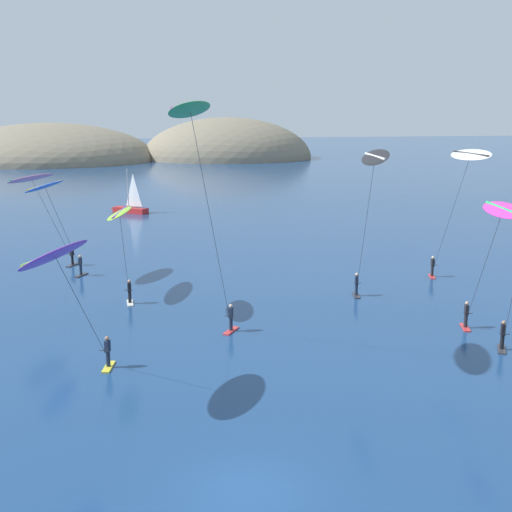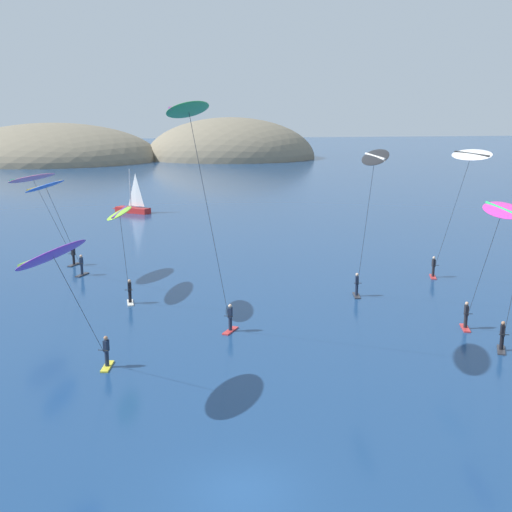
# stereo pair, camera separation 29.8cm
# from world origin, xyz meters

# --- Properties ---
(ground_plane) EXTENTS (600.00, 600.00, 0.00)m
(ground_plane) POSITION_xyz_m (0.00, 0.00, 0.00)
(ground_plane) COLOR navy
(headland_island) EXTENTS (100.15, 54.82, 22.63)m
(headland_island) POSITION_xyz_m (-6.68, 160.71, 0.00)
(headland_island) COLOR #7A705B
(headland_island) RESTS_ON ground
(sailboat_near) EXTENTS (5.30, 4.39, 5.70)m
(sailboat_near) POSITION_xyz_m (-4.62, 64.95, 0.64)
(sailboat_near) COLOR #B22323
(sailboat_near) RESTS_ON ground
(kitesurfer_white) EXTENTS (1.77, 8.56, 10.46)m
(kitesurfer_white) POSITION_xyz_m (19.40, 21.94, 9.37)
(kitesurfer_white) COLOR red
(kitesurfer_white) RESTS_ON ground
(kitesurfer_blue) EXTENTS (3.44, 9.60, 8.24)m
(kitesurfer_blue) POSITION_xyz_m (-9.48, 26.92, 7.35)
(kitesurfer_blue) COLOR #2D2D33
(kitesurfer_blue) RESTS_ON ground
(kitesurfer_black) EXTENTS (2.04, 7.70, 10.72)m
(kitesurfer_black) POSITION_xyz_m (11.32, 18.82, 9.49)
(kitesurfer_black) COLOR #2D2D33
(kitesurfer_black) RESTS_ON ground
(kitesurfer_lime) EXTENTS (2.09, 5.55, 7.00)m
(kitesurfer_lime) POSITION_xyz_m (-4.46, 21.52, 6.14)
(kitesurfer_lime) COLOR silver
(kitesurfer_lime) RESTS_ON ground
(kitesurfer_magenta) EXTENTS (2.31, 7.67, 8.34)m
(kitesurfer_magenta) POSITION_xyz_m (15.34, 10.77, 7.32)
(kitesurfer_magenta) COLOR red
(kitesurfer_magenta) RESTS_ON ground
(kitesurfer_pink) EXTENTS (4.63, 7.72, 8.34)m
(kitesurfer_pink) POSITION_xyz_m (-11.10, 32.03, 7.43)
(kitesurfer_pink) COLOR #2D2D33
(kitesurfer_pink) RESTS_ON ground
(kitesurfer_green) EXTENTS (4.75, 8.51, 13.52)m
(kitesurfer_green) POSITION_xyz_m (-0.46, 11.84, 11.90)
(kitesurfer_green) COLOR red
(kitesurfer_green) RESTS_ON ground
(kitesurfer_purple) EXTENTS (3.83, 7.23, 7.46)m
(kitesurfer_purple) POSITION_xyz_m (-6.79, 8.77, 6.46)
(kitesurfer_purple) COLOR yellow
(kitesurfer_purple) RESTS_ON ground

